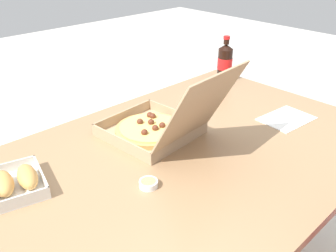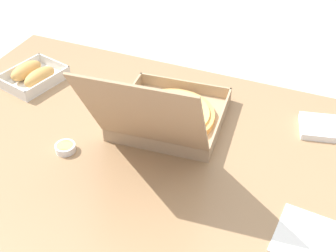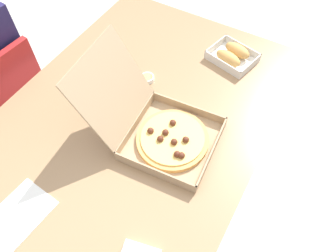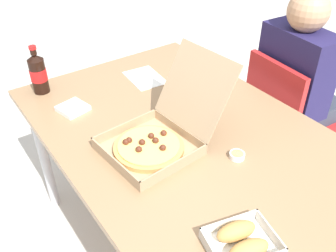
{
  "view_description": "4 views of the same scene",
  "coord_description": "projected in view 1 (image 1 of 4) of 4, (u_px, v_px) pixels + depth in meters",
  "views": [
    {
      "loc": [
        0.78,
        0.72,
        1.39
      ],
      "look_at": [
        -0.03,
        -0.14,
        0.77
      ],
      "focal_mm": 38.71,
      "sensor_mm": 36.0,
      "label": 1
    },
    {
      "loc": [
        -0.37,
        0.79,
        1.55
      ],
      "look_at": [
        -0.0,
        -0.1,
        0.77
      ],
      "focal_mm": 47.75,
      "sensor_mm": 36.0,
      "label": 2
    },
    {
      "loc": [
        -0.54,
        -0.48,
        1.72
      ],
      "look_at": [
        0.06,
        -0.14,
        0.75
      ],
      "focal_mm": 34.9,
      "sensor_mm": 36.0,
      "label": 3
    },
    {
      "loc": [
        0.93,
        -0.74,
        1.62
      ],
      "look_at": [
        -0.01,
        -0.07,
        0.78
      ],
      "focal_mm": 39.98,
      "sensor_mm": 36.0,
      "label": 4
    }
  ],
  "objects": [
    {
      "name": "pizza_box_open",
      "position": [
        158.0,
        126.0,
        1.31
      ],
      "size": [
        0.34,
        0.47,
        0.31
      ],
      "color": "tan",
      "rests_on": "dining_table"
    },
    {
      "name": "dipping_sauce_cup",
      "position": [
        148.0,
        183.0,
        1.06
      ],
      "size": [
        0.06,
        0.06,
        0.02
      ],
      "color": "white",
      "rests_on": "dining_table"
    },
    {
      "name": "paper_menu",
      "position": [
        286.0,
        119.0,
        1.46
      ],
      "size": [
        0.22,
        0.17,
        0.0
      ],
      "primitive_type": "cube",
      "rotation": [
        0.0,
        0.0,
        -0.09
      ],
      "color": "white",
      "rests_on": "dining_table"
    },
    {
      "name": "cola_bottle",
      "position": [
        225.0,
        62.0,
        1.81
      ],
      "size": [
        0.07,
        0.07,
        0.22
      ],
      "color": "black",
      "rests_on": "dining_table"
    },
    {
      "name": "napkin_pile",
      "position": [
        201.0,
        93.0,
        1.67
      ],
      "size": [
        0.13,
        0.13,
        0.02
      ],
      "primitive_type": "cube",
      "rotation": [
        0.0,
        0.0,
        0.22
      ],
      "color": "white",
      "rests_on": "dining_table"
    },
    {
      "name": "dining_table",
      "position": [
        189.0,
        167.0,
        1.28
      ],
      "size": [
        1.45,
        0.96,
        0.73
      ],
      "color": "#997551",
      "rests_on": "ground_plane"
    },
    {
      "name": "bread_side_box",
      "position": [
        16.0,
        181.0,
        1.05
      ],
      "size": [
        0.19,
        0.22,
        0.06
      ],
      "color": "white",
      "rests_on": "dining_table"
    }
  ]
}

